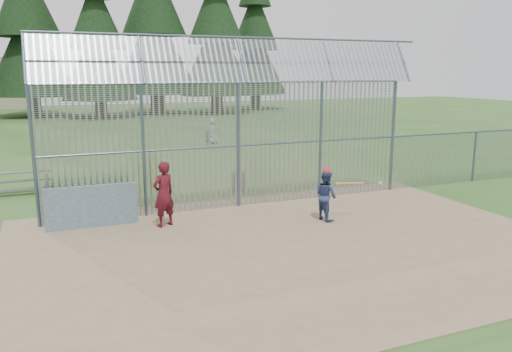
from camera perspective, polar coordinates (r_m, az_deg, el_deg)
name	(u,v)px	position (r m, az deg, el deg)	size (l,w,h in m)	color
ground	(285,238)	(13.29, 3.29, -7.14)	(120.00, 120.00, 0.00)	#2D511E
dirt_infield	(293,244)	(12.86, 4.25, -7.76)	(14.00, 10.00, 0.02)	#756047
dugout_wall	(92,206)	(14.72, -18.23, -3.31)	(2.50, 0.12, 1.20)	#38566B
batter	(326,196)	(14.79, 7.99, -2.23)	(0.71, 0.55, 1.46)	navy
onlooker	(164,194)	(14.23, -10.51, -2.04)	(0.68, 0.45, 1.86)	maroon
bg_kid_standing	(213,131)	(30.51, -4.91, 5.15)	(0.77, 0.50, 1.58)	gray
bg_kid_seated	(208,139)	(28.90, -5.46, 4.22)	(0.60, 0.25, 1.03)	slate
batting_gear	(334,175)	(14.73, 8.90, 0.09)	(1.82, 0.50, 0.56)	red
trash_can	(238,181)	(18.25, -2.07, -0.63)	(0.56, 0.56, 0.82)	gray
bleacher	(6,183)	(19.96, -26.69, -0.73)	(3.00, 0.95, 0.72)	gray
backstop_fence	(290,132)	(16.56, 3.94, 5.02)	(20.09, 0.81, 5.30)	#47566B
conifer_row	(123,4)	(53.74, -14.94, 18.42)	(38.48, 12.26, 20.20)	#332319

